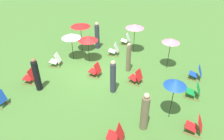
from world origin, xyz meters
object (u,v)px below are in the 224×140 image
(umbrella_3, at_px, (80,25))
(deckchair_3, at_px, (194,91))
(deckchair_4, at_px, (114,50))
(deckchair_11, at_px, (56,60))
(deckchair_1, at_px, (116,135))
(deckchair_2, at_px, (126,39))
(person_2, at_px, (129,58))
(umbrella_2, at_px, (71,36))
(deckchair_6, at_px, (195,126))
(deckchair_0, at_px, (30,77))
(deckchair_10, at_px, (136,77))
(umbrella_5, at_px, (88,38))
(person_0, at_px, (37,75))
(umbrella_0, at_px, (135,26))
(person_1, at_px, (97,36))
(umbrella_1, at_px, (171,41))
(person_3, at_px, (145,112))
(deckchair_9, at_px, (95,70))
(person_4, at_px, (113,77))
(umbrella_4, at_px, (175,83))

(umbrella_3, bearing_deg, deckchair_3, 77.14)
(deckchair_4, distance_m, deckchair_11, 3.78)
(deckchair_1, distance_m, deckchair_2, 8.60)
(person_2, bearing_deg, deckchair_11, 129.17)
(umbrella_2, bearing_deg, deckchair_6, 69.71)
(deckchair_0, xyz_separation_m, deckchair_11, (-1.99, 0.15, 0.00))
(deckchair_10, xyz_separation_m, umbrella_5, (-0.91, -3.46, 1.20))
(umbrella_5, distance_m, person_0, 3.76)
(umbrella_0, bearing_deg, deckchair_11, -45.01)
(deckchair_6, relative_size, person_0, 0.45)
(deckchair_6, bearing_deg, person_1, -125.88)
(deckchair_3, bearing_deg, person_2, -104.94)
(umbrella_1, xyz_separation_m, person_3, (5.07, 0.22, -0.92))
(deckchair_11, relative_size, person_1, 0.46)
(deckchair_9, relative_size, person_4, 0.46)
(deckchair_4, relative_size, umbrella_5, 0.49)
(deckchair_0, bearing_deg, umbrella_4, 79.58)
(deckchair_11, height_order, person_1, person_1)
(umbrella_0, xyz_separation_m, umbrella_1, (0.98, 2.51, -0.07))
(umbrella_0, xyz_separation_m, umbrella_5, (2.29, -2.09, -0.28))
(deckchair_10, relative_size, person_3, 0.45)
(deckchair_6, relative_size, umbrella_0, 0.42)
(deckchair_3, xyz_separation_m, deckchair_6, (2.29, 0.34, 0.00))
(deckchair_1, distance_m, deckchair_3, 4.69)
(deckchair_2, height_order, deckchair_11, same)
(deckchair_4, height_order, umbrella_3, umbrella_3)
(deckchair_6, bearing_deg, deckchair_3, -172.99)
(deckchair_9, bearing_deg, umbrella_0, 165.36)
(deckchair_11, bearing_deg, umbrella_1, 98.25)
(deckchair_3, height_order, deckchair_6, same)
(deckchair_6, height_order, person_1, person_1)
(person_0, xyz_separation_m, person_4, (-1.48, 3.52, 0.01))
(person_0, height_order, person_4, person_0)
(umbrella_2, bearing_deg, deckchair_4, 127.02)
(person_1, bearing_deg, umbrella_5, -101.54)
(deckchair_9, xyz_separation_m, person_1, (-3.08, -1.56, 0.53))
(deckchair_1, distance_m, umbrella_4, 3.08)
(umbrella_0, bearing_deg, person_2, 12.94)
(umbrella_2, height_order, umbrella_3, umbrella_3)
(person_4, bearing_deg, deckchair_9, -22.09)
(deckchair_2, relative_size, deckchair_4, 1.00)
(deckchair_2, xyz_separation_m, deckchair_4, (1.81, -0.09, 0.00))
(person_2, bearing_deg, deckchair_10, -116.60)
(umbrella_3, height_order, person_4, umbrella_3)
(umbrella_0, height_order, person_2, umbrella_0)
(deckchair_6, bearing_deg, person_4, -104.93)
(deckchair_4, xyz_separation_m, person_1, (-0.40, -1.48, 0.53))
(deckchair_9, xyz_separation_m, umbrella_1, (-2.59, 3.43, 1.41))
(umbrella_3, distance_m, person_3, 7.57)
(deckchair_2, distance_m, person_0, 7.12)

